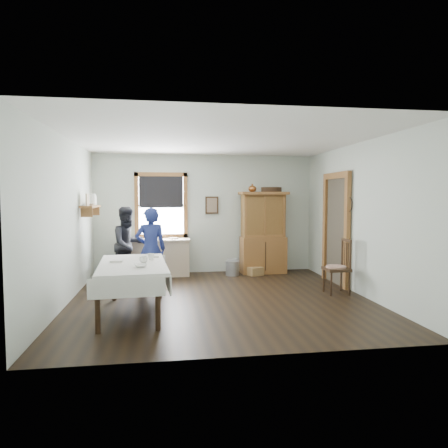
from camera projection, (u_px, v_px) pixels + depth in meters
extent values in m
cube|color=black|center=(220.00, 298.00, 6.81)|extent=(5.00, 5.00, 0.01)
cube|color=silver|center=(220.00, 139.00, 6.63)|extent=(5.00, 5.00, 0.01)
cube|color=silver|center=(205.00, 214.00, 9.19)|extent=(5.00, 0.01, 2.70)
cube|color=silver|center=(252.00, 233.00, 4.26)|extent=(5.00, 0.01, 2.70)
cube|color=silver|center=(65.00, 221.00, 6.36)|extent=(0.01, 5.00, 2.70)
cube|color=silver|center=(359.00, 219.00, 7.09)|extent=(0.01, 5.00, 2.70)
cube|color=white|center=(161.00, 205.00, 9.02)|extent=(1.00, 0.02, 1.30)
cube|color=brown|center=(161.00, 174.00, 8.95)|extent=(1.18, 0.06, 0.09)
cube|color=brown|center=(162.00, 236.00, 9.04)|extent=(1.18, 0.06, 0.09)
cube|color=brown|center=(137.00, 205.00, 8.91)|extent=(0.09, 0.06, 1.48)
cube|color=brown|center=(185.00, 205.00, 9.07)|extent=(0.09, 0.06, 1.48)
cube|color=black|center=(161.00, 192.00, 8.95)|extent=(0.98, 0.03, 0.70)
cube|color=#433D30|center=(337.00, 232.00, 7.94)|extent=(0.03, 0.90, 2.10)
cube|color=brown|center=(347.00, 234.00, 7.44)|extent=(0.08, 0.12, 2.10)
cube|color=brown|center=(325.00, 229.00, 8.44)|extent=(0.08, 0.12, 2.10)
cube|color=brown|center=(337.00, 176.00, 7.87)|extent=(0.08, 1.14, 0.12)
cube|color=brown|center=(90.00, 206.00, 7.84)|extent=(0.24, 1.00, 0.04)
cube|color=brown|center=(87.00, 212.00, 7.46)|extent=(0.22, 0.03, 0.18)
cube|color=brown|center=(94.00, 211.00, 8.25)|extent=(0.22, 0.03, 0.18)
cube|color=tan|center=(87.00, 200.00, 7.54)|extent=(0.03, 0.22, 0.24)
cylinder|color=white|center=(93.00, 200.00, 8.18)|extent=(0.12, 0.12, 0.22)
cube|color=#382313|center=(212.00, 205.00, 9.16)|extent=(0.30, 0.04, 0.40)
torus|color=black|center=(349.00, 198.00, 7.35)|extent=(0.01, 0.27, 0.27)
cube|color=tan|center=(158.00, 257.00, 8.79)|extent=(1.43, 0.55, 0.81)
cube|color=brown|center=(263.00, 233.00, 9.10)|extent=(1.10, 0.54, 1.85)
cube|color=silver|center=(133.00, 288.00, 5.93)|extent=(1.13, 1.96, 0.76)
cube|color=#382313|center=(337.00, 266.00, 7.14)|extent=(0.47, 0.47, 0.99)
cube|color=#A5A9AD|center=(232.00, 268.00, 8.85)|extent=(0.36, 0.36, 0.32)
cube|color=#9E7D47|center=(255.00, 271.00, 8.84)|extent=(0.37, 0.32, 0.18)
imported|color=navy|center=(151.00, 252.00, 7.38)|extent=(0.56, 0.40, 1.43)
imported|color=black|center=(128.00, 247.00, 8.15)|extent=(0.88, 0.85, 1.43)
imported|color=white|center=(144.00, 260.00, 5.92)|extent=(0.15, 0.15, 0.10)
imported|color=white|center=(151.00, 257.00, 6.19)|extent=(0.11, 0.11, 0.10)
imported|color=white|center=(141.00, 266.00, 5.54)|extent=(0.23, 0.23, 0.05)
imported|color=#7A6751|center=(169.00, 238.00, 8.80)|extent=(0.19, 0.23, 0.02)
imported|color=white|center=(155.00, 238.00, 8.74)|extent=(0.21, 0.21, 0.06)
imported|color=white|center=(91.00, 204.00, 7.89)|extent=(0.22, 0.22, 0.05)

